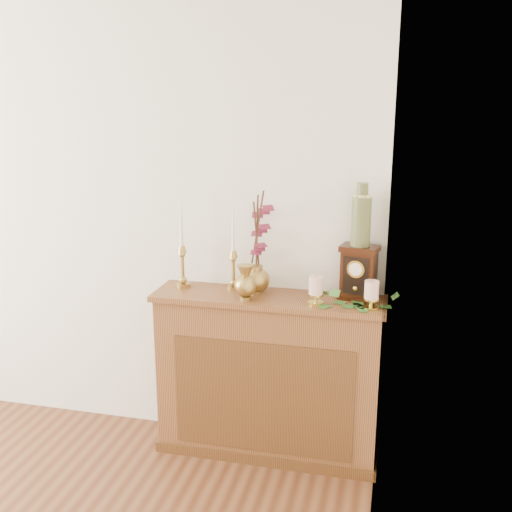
% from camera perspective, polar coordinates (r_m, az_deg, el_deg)
% --- Properties ---
extents(console_shelf, '(1.24, 0.34, 0.93)m').
position_cam_1_polar(console_shelf, '(3.37, 1.13, -11.76)').
color(console_shelf, brown).
rests_on(console_shelf, ground).
extents(candlestick_left, '(0.08, 0.08, 0.48)m').
position_cam_1_polar(candlestick_left, '(3.31, -7.03, -0.33)').
color(candlestick_left, tan).
rests_on(candlestick_left, console_shelf).
extents(candlestick_center, '(0.07, 0.07, 0.44)m').
position_cam_1_polar(candlestick_center, '(3.26, -2.17, -0.71)').
color(candlestick_center, tan).
rests_on(candlestick_center, console_shelf).
extents(bud_vase, '(0.12, 0.12, 0.19)m').
position_cam_1_polar(bud_vase, '(3.09, -1.02, -2.59)').
color(bud_vase, tan).
rests_on(bud_vase, console_shelf).
extents(ginger_jar, '(0.23, 0.25, 0.56)m').
position_cam_1_polar(ginger_jar, '(3.20, 0.38, 1.00)').
color(ginger_jar, tan).
rests_on(ginger_jar, console_shelf).
extents(pillar_candle_left, '(0.08, 0.08, 0.16)m').
position_cam_1_polar(pillar_candle_left, '(3.04, 5.73, -3.14)').
color(pillar_candle_left, gold).
rests_on(pillar_candle_left, console_shelf).
extents(pillar_candle_right, '(0.08, 0.08, 0.15)m').
position_cam_1_polar(pillar_candle_right, '(3.02, 10.94, -3.51)').
color(pillar_candle_right, gold).
rests_on(pillar_candle_right, console_shelf).
extents(ivy_garland, '(0.49, 0.23, 0.09)m').
position_cam_1_polar(ivy_garland, '(3.05, 9.96, -4.58)').
color(ivy_garland, '#336526').
rests_on(ivy_garland, console_shelf).
extents(mantel_clock, '(0.21, 0.17, 0.29)m').
position_cam_1_polar(mantel_clock, '(3.14, 9.74, -1.60)').
color(mantel_clock, black).
rests_on(mantel_clock, console_shelf).
extents(ceramic_vase, '(0.10, 0.10, 0.32)m').
position_cam_1_polar(ceramic_vase, '(3.08, 9.99, 3.59)').
color(ceramic_vase, '#1C382A').
rests_on(ceramic_vase, mantel_clock).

